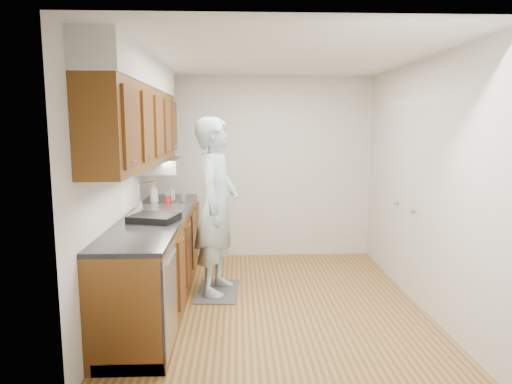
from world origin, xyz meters
TOP-DOWN VIEW (x-y plane):
  - floor at (0.00, 0.00)m, footprint 3.50×3.50m
  - ceiling at (0.00, 0.00)m, footprint 3.50×3.50m
  - wall_left at (-1.50, 0.00)m, footprint 0.02×3.50m
  - wall_right at (1.50, 0.00)m, footprint 0.02×3.50m
  - wall_back at (0.00, 1.75)m, footprint 3.00×0.02m
  - counter at (-1.20, -0.00)m, footprint 0.64×2.80m
  - upper_cabinets at (-1.33, 0.05)m, footprint 0.47×2.80m
  - closet_door at (1.49, 0.30)m, footprint 0.02×1.22m
  - floor_mat at (-0.59, 0.31)m, footprint 0.50×0.78m
  - person at (-0.59, 0.31)m, footprint 0.67×0.86m
  - soap_bottle_a at (-1.33, 0.70)m, footprint 0.13×0.13m
  - soap_bottle_b at (-1.18, 0.90)m, footprint 0.11×0.11m
  - soda_can at (-1.13, 0.48)m, footprint 0.07×0.07m
  - steel_can at (-1.01, 0.77)m, footprint 0.06×0.06m
  - dish_rack at (-1.15, -0.31)m, footprint 0.50×0.45m

SIDE VIEW (x-z plane):
  - floor at x=0.00m, z-range 0.00..0.00m
  - floor_mat at x=-0.59m, z-range 0.00..0.01m
  - counter at x=-1.20m, z-range -0.16..1.14m
  - dish_rack at x=-1.15m, z-range 0.94..1.01m
  - steel_can at x=-1.01m, z-range 0.94..1.05m
  - soda_can at x=-1.13m, z-range 0.94..1.06m
  - closet_door at x=1.49m, z-range 0.00..2.05m
  - soap_bottle_b at x=-1.18m, z-range 0.94..1.13m
  - soap_bottle_a at x=-1.33m, z-range 0.94..1.19m
  - person at x=-0.59m, z-range 0.01..2.18m
  - wall_left at x=-1.50m, z-range 0.00..2.50m
  - wall_right at x=1.50m, z-range 0.00..2.50m
  - wall_back at x=0.00m, z-range 0.00..2.50m
  - upper_cabinets at x=-1.33m, z-range 1.34..2.55m
  - ceiling at x=0.00m, z-range 2.50..2.50m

